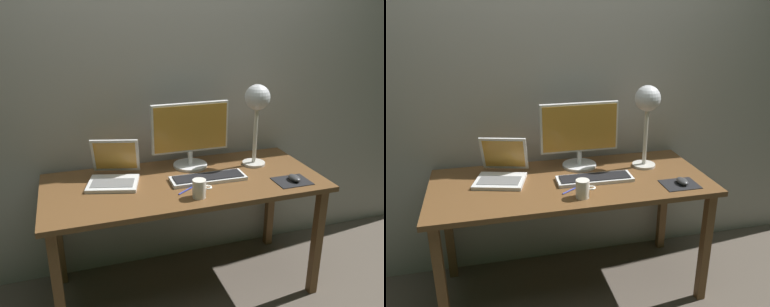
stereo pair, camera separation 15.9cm
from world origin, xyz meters
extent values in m
plane|color=brown|center=(0.00, 0.00, 0.00)|extent=(4.80, 4.80, 0.00)
cube|color=#A8A099|center=(0.00, 0.40, 1.30)|extent=(4.80, 0.06, 2.60)
cube|color=brown|center=(0.00, 0.00, 0.72)|extent=(1.60, 0.70, 0.03)
cube|color=brown|center=(-0.74, -0.29, 0.35)|extent=(0.05, 0.05, 0.71)
cube|color=brown|center=(0.74, -0.29, 0.35)|extent=(0.05, 0.05, 0.71)
cube|color=brown|center=(-0.74, 0.29, 0.35)|extent=(0.05, 0.05, 0.71)
cube|color=brown|center=(0.74, 0.29, 0.35)|extent=(0.05, 0.05, 0.71)
cylinder|color=silver|center=(0.10, 0.20, 0.75)|extent=(0.21, 0.21, 0.01)
cylinder|color=silver|center=(0.10, 0.20, 0.80)|extent=(0.03, 0.03, 0.09)
cube|color=silver|center=(0.10, 0.20, 0.99)|extent=(0.48, 0.03, 0.30)
cube|color=gold|center=(0.10, 0.18, 0.99)|extent=(0.46, 0.00, 0.28)
cube|color=silver|center=(0.13, -0.04, 0.75)|extent=(0.44, 0.15, 0.02)
cube|color=black|center=(0.13, -0.04, 0.76)|extent=(0.41, 0.12, 0.01)
cube|color=silver|center=(-0.40, 0.06, 0.75)|extent=(0.32, 0.29, 0.02)
cube|color=slate|center=(-0.41, 0.04, 0.76)|extent=(0.26, 0.18, 0.00)
cube|color=silver|center=(-0.36, 0.20, 0.87)|extent=(0.29, 0.15, 0.21)
cube|color=gold|center=(-0.36, 0.20, 0.87)|extent=(0.25, 0.13, 0.18)
cylinder|color=beige|center=(0.49, 0.11, 0.75)|extent=(0.14, 0.14, 0.01)
cylinder|color=silver|center=(0.49, 0.11, 0.95)|extent=(0.02, 0.02, 0.39)
sphere|color=silver|center=(0.49, 0.11, 1.17)|extent=(0.16, 0.16, 0.16)
sphere|color=#FFEAB2|center=(0.49, 0.10, 1.13)|extent=(0.05, 0.05, 0.05)
cube|color=black|center=(0.58, -0.20, 0.74)|extent=(0.20, 0.16, 0.00)
ellipsoid|color=#38383A|center=(0.60, -0.20, 0.76)|extent=(0.06, 0.10, 0.03)
cylinder|color=white|center=(0.01, -0.23, 0.79)|extent=(0.07, 0.07, 0.10)
torus|color=white|center=(0.06, -0.23, 0.79)|extent=(0.05, 0.05, 0.01)
cylinder|color=#2633A5|center=(-0.03, -0.14, 0.74)|extent=(0.12, 0.09, 0.01)
camera|label=1|loc=(-0.61, -2.03, 1.68)|focal=37.41mm
camera|label=2|loc=(-0.46, -2.07, 1.68)|focal=37.41mm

